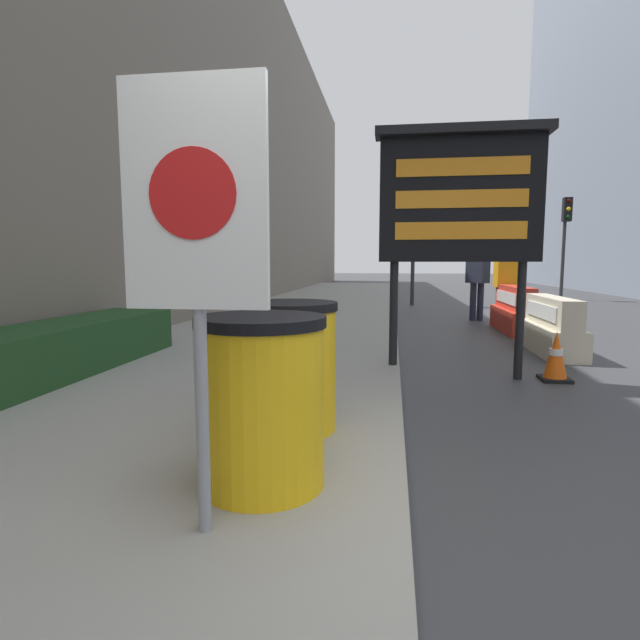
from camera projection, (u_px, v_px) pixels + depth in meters
ground_plane at (411, 569)px, 2.24m from camera, size 120.00×120.00×0.00m
building_left_facade at (206, 81)px, 11.87m from camera, size 0.40×50.40×11.31m
hedge_strip at (25, 357)px, 5.05m from camera, size 0.90×4.85×0.56m
barrel_drum_foreground at (262, 401)px, 2.75m from camera, size 0.72×0.72×0.95m
barrel_drum_middle at (289, 366)px, 3.69m from camera, size 0.72×0.72×0.95m
warning_sign at (196, 226)px, 2.14m from camera, size 0.64×0.08×2.02m
message_board at (460, 199)px, 5.73m from camera, size 1.94×0.36×2.89m
jersey_barrier_cream at (552, 328)px, 7.53m from camera, size 0.52×1.81×0.85m
jersey_barrier_red_striped at (514, 312)px, 9.87m from camera, size 0.52×2.07×0.90m
traffic_cone_mid at (556, 357)px, 5.76m from camera, size 0.33×0.33×0.58m
traffic_light_near_curb at (414, 218)px, 15.65m from camera, size 0.28×0.44×3.77m
traffic_light_far_side at (566, 226)px, 17.84m from camera, size 0.28×0.45×3.65m
pedestrian_worker at (506, 278)px, 10.73m from camera, size 0.49×0.35×1.73m
pedestrian_passerby at (478, 275)px, 11.65m from camera, size 0.54×0.55×1.83m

